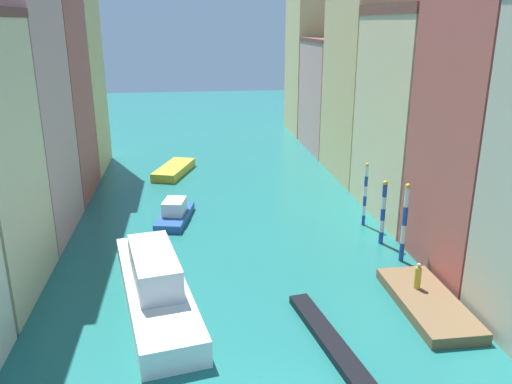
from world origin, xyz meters
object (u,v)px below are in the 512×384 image
at_px(mooring_pole_1, 383,212).
at_px(gondola_black, 332,343).
at_px(vaporetto_white, 155,285).
at_px(motorboat_1, 174,170).
at_px(waterfront_dock, 427,303).
at_px(motorboat_0, 175,213).
at_px(person_on_dock, 418,276).
at_px(mooring_pole_0, 404,222).
at_px(mooring_pole_2, 365,194).

distance_m(mooring_pole_1, gondola_black, 13.43).
bearing_deg(vaporetto_white, motorboat_1, 88.85).
xyz_separation_m(waterfront_dock, motorboat_0, (-13.77, 14.87, 0.31)).
distance_m(person_on_dock, motorboat_1, 30.37).
relative_size(vaporetto_white, gondola_black, 1.49).
bearing_deg(motorboat_1, mooring_pole_1, -53.05).
relative_size(person_on_dock, mooring_pole_0, 0.29).
bearing_deg(vaporetto_white, waterfront_dock, -9.49).
height_order(mooring_pole_2, vaporetto_white, mooring_pole_2).
bearing_deg(motorboat_0, mooring_pole_0, -32.00).
bearing_deg(person_on_dock, vaporetto_white, 174.84).
height_order(waterfront_dock, motorboat_1, motorboat_1).
height_order(gondola_black, motorboat_1, motorboat_1).
height_order(mooring_pole_0, vaporetto_white, mooring_pole_0).
distance_m(gondola_black, motorboat_1, 31.95).
bearing_deg(mooring_pole_1, mooring_pole_0, -84.36).
relative_size(mooring_pole_1, motorboat_0, 0.79).
bearing_deg(person_on_dock, motorboat_1, 117.32).
bearing_deg(motorboat_0, motorboat_1, 91.31).
bearing_deg(waterfront_dock, motorboat_0, 132.81).
bearing_deg(waterfront_dock, person_on_dock, 96.97).
bearing_deg(person_on_dock, mooring_pole_0, 77.42).
height_order(person_on_dock, vaporetto_white, vaporetto_white).
xyz_separation_m(mooring_pole_1, vaporetto_white, (-15.19, -6.17, -1.23)).
relative_size(mooring_pole_0, mooring_pole_1, 1.15).
xyz_separation_m(person_on_dock, mooring_pole_0, (1.02, 4.58, 1.39)).
height_order(mooring_pole_0, motorboat_0, mooring_pole_0).
height_order(mooring_pole_1, vaporetto_white, mooring_pole_1).
height_order(waterfront_dock, mooring_pole_0, mooring_pole_0).
relative_size(waterfront_dock, mooring_pole_1, 1.62).
bearing_deg(waterfront_dock, mooring_pole_0, 81.21).
bearing_deg(motorboat_0, gondola_black, -66.60).
bearing_deg(gondola_black, mooring_pole_2, 66.06).
bearing_deg(mooring_pole_1, motorboat_1, 126.95).
height_order(mooring_pole_0, gondola_black, mooring_pole_0).
bearing_deg(motorboat_0, mooring_pole_1, -23.55).
distance_m(vaporetto_white, motorboat_1, 25.68).
relative_size(mooring_pole_0, motorboat_1, 0.72).
relative_size(motorboat_0, motorboat_1, 0.80).
bearing_deg(mooring_pole_0, mooring_pole_2, 93.35).
bearing_deg(waterfront_dock, gondola_black, -155.08).
relative_size(waterfront_dock, person_on_dock, 4.90).
relative_size(gondola_black, motorboat_1, 1.23).
xyz_separation_m(person_on_dock, mooring_pole_1, (0.74, 7.47, 1.05)).
height_order(vaporetto_white, motorboat_1, vaporetto_white).
distance_m(vaporetto_white, motorboat_0, 12.47).
bearing_deg(vaporetto_white, mooring_pole_1, 22.10).
relative_size(person_on_dock, motorboat_1, 0.21).
relative_size(waterfront_dock, motorboat_1, 1.02).
bearing_deg(person_on_dock, mooring_pole_1, 84.38).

